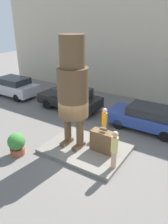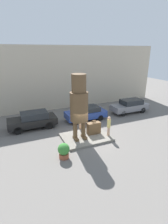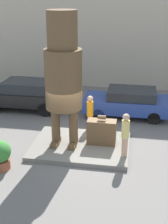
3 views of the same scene
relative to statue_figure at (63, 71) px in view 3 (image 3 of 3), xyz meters
The scene contains 10 objects.
ground_plane 3.28m from the statue_figure, ahead, with size 60.00×60.00×0.00m, color slate.
pedestal 3.19m from the statue_figure, ahead, with size 3.89×2.91×0.18m.
building_backdrop 8.90m from the statue_figure, 85.93° to the left, with size 28.00×0.60×7.56m.
statue_figure is the anchor object (origin of this frame).
giant_suitcase 2.92m from the statue_figure, 11.42° to the left, with size 1.16×0.51×1.22m.
tourist 3.25m from the statue_figure, 13.18° to the right, with size 0.29×0.29×1.70m.
parked_car_black 5.55m from the statue_figure, 127.86° to the left, with size 4.41×1.86×1.56m.
parked_car_blue 5.15m from the statue_figure, 58.57° to the left, with size 4.27×1.81×1.42m.
planter_pot 3.79m from the statue_figure, 135.33° to the right, with size 0.81×0.81×1.09m.
worker_hivis 2.96m from the statue_figure, 66.02° to the left, with size 0.29×0.29×1.70m.
Camera 3 is at (2.02, -11.05, 6.07)m, focal length 50.00 mm.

